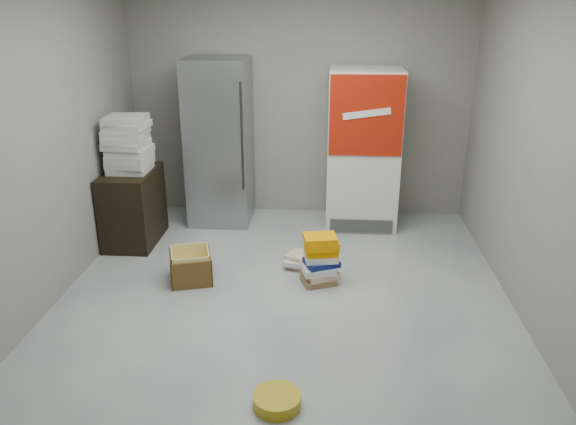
# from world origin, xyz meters

# --- Properties ---
(ground) EXTENTS (5.00, 5.00, 0.00)m
(ground) POSITION_xyz_m (0.00, 0.00, 0.00)
(ground) COLOR #B8B8B3
(ground) RESTS_ON ground
(room_shell) EXTENTS (4.04, 5.04, 2.82)m
(room_shell) POSITION_xyz_m (0.00, 0.00, 1.80)
(room_shell) COLOR gray
(room_shell) RESTS_ON ground
(steel_fridge) EXTENTS (0.70, 0.72, 1.90)m
(steel_fridge) POSITION_xyz_m (-0.90, 2.13, 0.95)
(steel_fridge) COLOR #A5A8AD
(steel_fridge) RESTS_ON ground
(coke_cooler) EXTENTS (0.80, 0.73, 1.80)m
(coke_cooler) POSITION_xyz_m (0.75, 2.12, 0.90)
(coke_cooler) COLOR silver
(coke_cooler) RESTS_ON ground
(wood_shelf) EXTENTS (0.50, 0.80, 0.80)m
(wood_shelf) POSITION_xyz_m (-1.73, 1.40, 0.40)
(wood_shelf) COLOR black
(wood_shelf) RESTS_ON ground
(supply_box_stack) EXTENTS (0.45, 0.44, 0.58)m
(supply_box_stack) POSITION_xyz_m (-1.72, 1.40, 1.09)
(supply_box_stack) COLOR beige
(supply_box_stack) RESTS_ON wood_shelf
(phonebook_stack_main) EXTENTS (0.39, 0.34, 0.48)m
(phonebook_stack_main) POSITION_xyz_m (0.31, 0.57, 0.24)
(phonebook_stack_main) COLOR olive
(phonebook_stack_main) RESTS_ON ground
(phonebook_stack_side) EXTENTS (0.38, 0.35, 0.14)m
(phonebook_stack_side) POSITION_xyz_m (0.13, 0.88, 0.07)
(phonebook_stack_side) COLOR #CEB491
(phonebook_stack_side) RESTS_ON ground
(cardboard_box) EXTENTS (0.47, 0.47, 0.31)m
(cardboard_box) POSITION_xyz_m (-0.90, 0.53, 0.13)
(cardboard_box) COLOR yellow
(cardboard_box) RESTS_ON ground
(bucket_lid) EXTENTS (0.35, 0.35, 0.09)m
(bucket_lid) POSITION_xyz_m (0.07, -1.16, 0.04)
(bucket_lid) COLOR #BA9818
(bucket_lid) RESTS_ON ground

